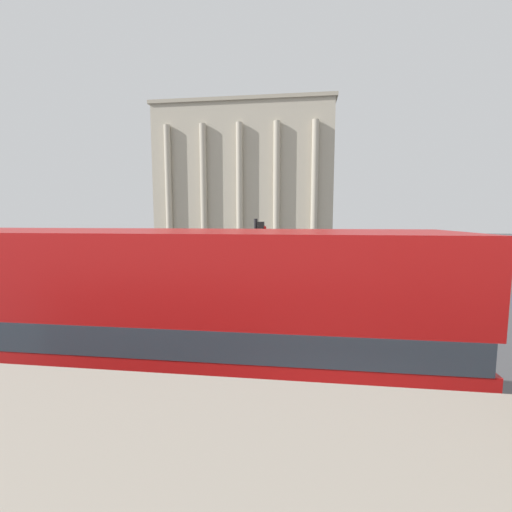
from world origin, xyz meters
TOP-DOWN VIEW (x-y plane):
  - double_decker_bus at (-3.20, 3.28)m, footprint 10.39×2.68m
  - plaza_building_left at (-8.94, 50.79)m, footprint 26.12×12.51m
  - traffic_light_near at (-1.97, 9.04)m, footprint 0.42×0.24m
  - traffic_light_mid at (0.28, 14.78)m, footprint 0.42×0.24m
  - car_silver at (2.91, 28.28)m, footprint 4.20×1.93m
  - pedestrian_yellow at (-5.76, 28.21)m, footprint 0.32×0.32m
  - pedestrian_black at (1.74, 26.41)m, footprint 0.32×0.32m
  - pedestrian_grey at (9.02, 20.08)m, footprint 0.32×0.32m
  - pedestrian_white at (5.41, 19.59)m, footprint 0.32×0.32m

SIDE VIEW (x-z plane):
  - car_silver at x=2.91m, z-range 0.02..1.37m
  - pedestrian_black at x=1.74m, z-range 0.12..1.73m
  - pedestrian_white at x=5.41m, z-range 0.12..1.78m
  - pedestrian_grey at x=9.02m, z-range 0.13..1.84m
  - pedestrian_yellow at x=-5.76m, z-range 0.14..1.94m
  - double_decker_bus at x=-3.20m, z-range 0.24..4.24m
  - traffic_light_mid at x=0.28m, z-range 0.56..4.12m
  - traffic_light_near at x=-1.97m, z-range 0.62..4.82m
  - plaza_building_left at x=-8.94m, z-range 0.00..20.62m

